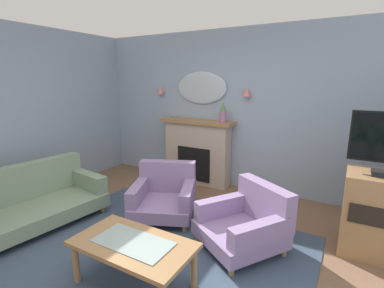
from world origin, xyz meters
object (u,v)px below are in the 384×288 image
wall_mirror (201,88)px  wall_sconce_left (160,90)px  wall_sconce_right (247,92)px  fireplace (197,152)px  armchair_in_corner (165,194)px  coffee_table (133,248)px  mantel_vase_left (223,113)px  armchair_beside_couch (247,222)px  floral_couch (29,202)px

wall_mirror → wall_sconce_left: bearing=-176.6°
wall_sconce_right → wall_sconce_left: bearing=180.0°
fireplace → armchair_in_corner: size_ratio=1.27×
wall_sconce_right → coffee_table: wall_sconce_right is taller
fireplace → wall_mirror: (0.00, 0.14, 1.14)m
wall_mirror → armchair_in_corner: bearing=-81.3°
mantel_vase_left → coffee_table: 2.79m
armchair_beside_couch → wall_mirror: bearing=131.4°
wall_mirror → coffee_table: size_ratio=0.87×
coffee_table → armchair_beside_couch: 1.30m
wall_sconce_left → mantel_vase_left: bearing=-5.1°
wall_sconce_right → mantel_vase_left: bearing=-161.1°
mantel_vase_left → wall_sconce_right: wall_sconce_right is taller
floral_couch → wall_sconce_left: bearing=83.8°
wall_sconce_left → armchair_in_corner: wall_sconce_left is taller
wall_mirror → wall_sconce_right: size_ratio=6.86×
coffee_table → floral_couch: 1.93m
mantel_vase_left → wall_mirror: 0.66m
mantel_vase_left → armchair_in_corner: size_ratio=0.32×
fireplace → wall_sconce_left: wall_sconce_left is taller
floral_couch → armchair_beside_couch: floral_couch is taller
wall_mirror → coffee_table: (0.79, -2.78, -1.33)m
wall_mirror → fireplace: bearing=-90.0°
wall_sconce_right → floral_couch: (-1.98, -2.54, -1.34)m
wall_sconce_left → wall_sconce_right: (1.70, 0.00, 0.00)m
mantel_vase_left → wall_mirror: (-0.50, 0.17, 0.40)m
mantel_vase_left → wall_sconce_left: bearing=174.9°
floral_couch → armchair_beside_couch: (2.60, 0.92, -0.01)m
fireplace → armchair_in_corner: bearing=-80.4°
floral_couch → wall_sconce_right: bearing=52.1°
wall_sconce_left → armchair_in_corner: (1.08, -1.45, -1.35)m
mantel_vase_left → wall_sconce_left: (-1.35, 0.12, 0.35)m
mantel_vase_left → coffee_table: mantel_vase_left is taller
armchair_in_corner → coffee_table: bearing=-66.2°
wall_sconce_right → wall_mirror: bearing=176.6°
wall_sconce_left → wall_sconce_right: bearing=0.0°
armchair_beside_couch → fireplace: bearing=133.9°
wall_mirror → armchair_in_corner: size_ratio=0.90×
wall_sconce_left → armchair_in_corner: bearing=-53.3°
fireplace → wall_mirror: size_ratio=1.42×
fireplace → wall_sconce_left: 1.38m
wall_mirror → wall_sconce_right: (0.85, -0.05, -0.05)m
mantel_vase_left → armchair_beside_couch: 2.05m
mantel_vase_left → coffee_table: size_ratio=0.31×
mantel_vase_left → floral_couch: 3.08m
wall_mirror → armchair_beside_couch: bearing=-48.6°
fireplace → wall_sconce_right: bearing=6.2°
floral_couch → wall_mirror: bearing=66.5°
wall_sconce_right → fireplace: bearing=-173.8°
mantel_vase_left → wall_sconce_left: size_ratio=2.41×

